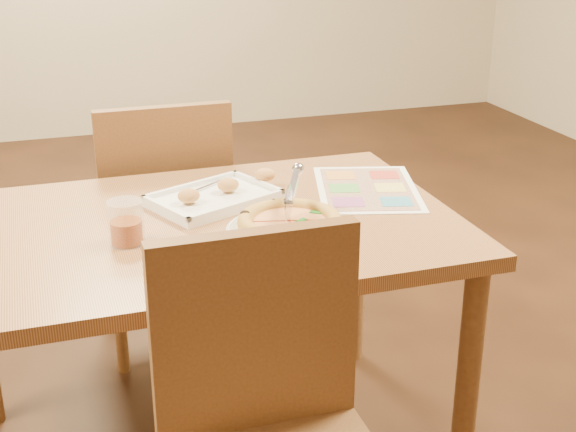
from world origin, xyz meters
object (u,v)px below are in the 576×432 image
object	(u,v)px
chair_far	(164,200)
pizza_cutter	(292,192)
glass_tumbler	(126,225)
menu	(367,189)
chair_near	(269,407)
pizza	(290,222)
appetizer_tray	(217,197)
plate	(288,232)
dining_table	(202,253)

from	to	relation	value
chair_far	pizza_cutter	xyz separation A→B (m)	(0.21, -0.70, 0.25)
glass_tumbler	menu	world-z (taller)	glass_tumbler
chair_near	menu	bearing A→B (deg)	54.44
pizza	pizza_cutter	bearing A→B (deg)	65.55
chair_far	appetizer_tray	xyz separation A→B (m)	(0.07, -0.47, 0.17)
plate	pizza	size ratio (longest dim) A/B	1.17
dining_table	glass_tumbler	bearing A→B (deg)	-158.51
plate	menu	bearing A→B (deg)	37.77
dining_table	chair_far	size ratio (longest dim) A/B	2.77
pizza	pizza_cutter	distance (m)	0.08
glass_tumbler	plate	bearing A→B (deg)	-10.49
plate	menu	world-z (taller)	plate
chair_near	pizza_cutter	distance (m)	0.60
chair_far	chair_near	bearing A→B (deg)	90.00
pizza_cutter	menu	bearing A→B (deg)	-26.87
plate	pizza_cutter	size ratio (longest dim) A/B	1.91
pizza_cutter	plate	bearing A→B (deg)	-179.26
chair_far	glass_tumbler	xyz separation A→B (m)	(-0.19, -0.68, 0.20)
glass_tumbler	chair_near	bearing A→B (deg)	-69.79
appetizer_tray	dining_table	bearing A→B (deg)	-119.43
chair_near	appetizer_tray	bearing A→B (deg)	84.30
glass_tumbler	chair_far	bearing A→B (deg)	74.07
dining_table	menu	xyz separation A→B (m)	(0.50, 0.10, 0.09)
plate	dining_table	bearing A→B (deg)	141.77
chair_near	chair_far	size ratio (longest dim) A/B	1.00
dining_table	glass_tumbler	distance (m)	0.25
chair_far	menu	world-z (taller)	chair_far
chair_near	pizza_cutter	world-z (taller)	chair_near
chair_far	pizza_cutter	distance (m)	0.77
plate	menu	size ratio (longest dim) A/B	0.78
chair_far	menu	distance (m)	0.73
dining_table	chair_far	xyz separation A→B (m)	(-0.00, 0.60, -0.07)
pizza	menu	distance (m)	0.39
pizza_cutter	glass_tumbler	distance (m)	0.41
dining_table	pizza	xyz separation A→B (m)	(0.19, -0.14, 0.11)
menu	appetizer_tray	bearing A→B (deg)	175.60
pizza_cutter	glass_tumbler	xyz separation A→B (m)	(-0.40, 0.02, -0.05)
appetizer_tray	menu	size ratio (longest dim) A/B	0.99
menu	pizza_cutter	bearing A→B (deg)	-145.82
pizza	pizza_cutter	size ratio (longest dim) A/B	1.64
plate	appetizer_tray	xyz separation A→B (m)	(-0.11, 0.28, 0.01)
chair_near	pizza_cutter	bearing A→B (deg)	67.22
appetizer_tray	chair_near	bearing A→B (deg)	-95.70
appetizer_tray	plate	bearing A→B (deg)	-67.73
pizza_cutter	dining_table	bearing A→B (deg)	93.78
appetizer_tray	pizza	bearing A→B (deg)	-65.57
chair_near	menu	world-z (taller)	chair_near
plate	pizza	world-z (taller)	pizza
dining_table	chair_near	distance (m)	0.61
menu	chair_near	bearing A→B (deg)	-125.56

